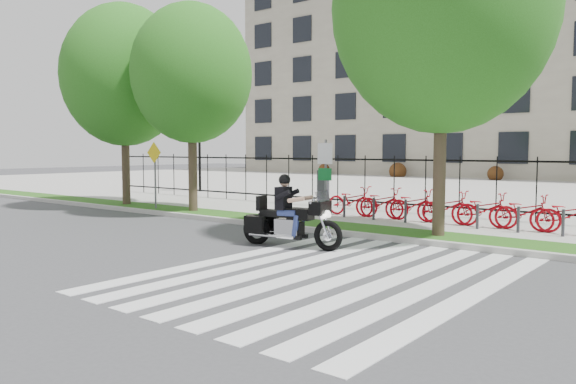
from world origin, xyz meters
The scene contains 15 objects.
ground centered at (0.00, 0.00, 0.00)m, with size 120.00×120.00×0.00m, color #3E3E41.
curb centered at (0.00, 4.10, 0.07)m, with size 60.00×0.20×0.15m, color #ABA9A1.
grass_verge centered at (0.00, 4.95, 0.07)m, with size 60.00×1.50×0.15m, color #245816.
sidewalk centered at (0.00, 7.45, 0.07)m, with size 60.00×3.50×0.15m, color #98968E.
plaza centered at (0.00, 25.00, 0.05)m, with size 80.00×34.00×0.10m, color #98968E.
crosswalk_stripes centered at (4.83, 0.00, 0.01)m, with size 5.70×8.00×0.01m, color silver, non-canonical shape.
iron_fence centered at (0.00, 9.20, 1.15)m, with size 30.00×0.06×2.00m, color black, non-canonical shape.
lamp_post_left centered at (-12.00, 12.00, 3.21)m, with size 1.06×0.70×4.25m.
street_tree_0 centered at (-8.68, 4.95, 5.33)m, with size 4.93×4.93×8.02m.
street_tree_1 centered at (-4.65, 4.95, 5.06)m, with size 4.33×4.33×7.41m.
street_tree_2 centered at (4.74, 4.95, 5.97)m, with size 5.60×5.60×9.05m.
bike_share_station centered at (3.96, 7.20, 0.66)m, with size 8.94×0.87×1.50m.
sign_pole_regulatory centered at (1.43, 4.58, 1.74)m, with size 0.50×0.09×2.50m.
sign_pole_warning centered at (-6.36, 4.58, 1.74)m, with size 0.78×0.09×2.49m.
motorcycle_rider centered at (2.33, 1.81, 0.71)m, with size 2.76×0.97×2.13m.
Camera 1 is at (10.69, -8.72, 2.36)m, focal length 35.00 mm.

